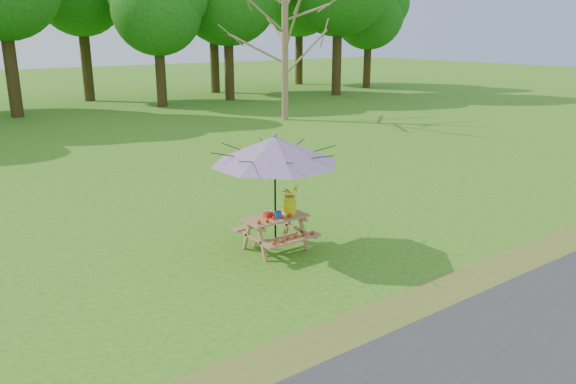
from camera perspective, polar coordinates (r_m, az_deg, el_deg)
ground at (r=10.85m, az=2.87°, el=-5.92°), size 120.00×120.00×0.00m
road at (r=8.07m, az=26.95°, el=-16.01°), size 120.00×4.00×0.01m
drygrass_strip at (r=9.06m, az=14.37°, el=-11.06°), size 120.00×1.20×0.01m
picnic_table at (r=10.76m, az=-1.28°, el=-4.23°), size 1.20×1.32×0.67m
patio_umbrella at (r=10.31m, az=-1.34°, el=4.26°), size 3.17×3.17×2.27m
produce_bins at (r=10.61m, az=-1.58°, el=-2.27°), size 0.25×0.41×0.13m
tomatoes_row at (r=10.41m, az=-1.40°, el=-2.72°), size 0.77×0.13×0.07m
flower_bucket at (r=10.75m, az=0.20°, el=-0.62°), size 0.40×0.37×0.56m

